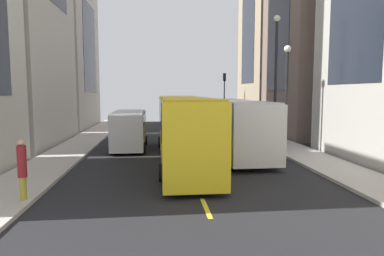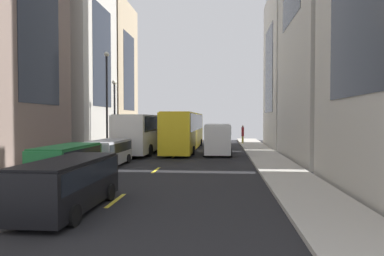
% 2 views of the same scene
% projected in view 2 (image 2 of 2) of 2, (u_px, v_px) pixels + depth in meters
% --- Properties ---
extents(ground_plane, '(41.21, 41.21, 0.00)m').
position_uv_depth(ground_plane, '(174.00, 156.00, 25.69)').
color(ground_plane, black).
extents(sidewalk_west, '(2.70, 44.00, 0.15)m').
position_uv_depth(sidewalk_west, '(87.00, 154.00, 26.40)').
color(sidewalk_west, '#B2ADA3').
rests_on(sidewalk_west, ground).
extents(sidewalk_east, '(2.70, 44.00, 0.15)m').
position_uv_depth(sidewalk_east, '(266.00, 156.00, 24.97)').
color(sidewalk_east, '#B2ADA3').
rests_on(sidewalk_east, ground).
extents(lane_stripe_1, '(0.16, 2.00, 0.01)m').
position_uv_depth(lane_stripe_1, '(116.00, 200.00, 11.76)').
color(lane_stripe_1, yellow).
rests_on(lane_stripe_1, ground).
extents(lane_stripe_2, '(0.16, 2.00, 0.01)m').
position_uv_depth(lane_stripe_2, '(156.00, 170.00, 18.72)').
color(lane_stripe_2, yellow).
rests_on(lane_stripe_2, ground).
extents(lane_stripe_3, '(0.16, 2.00, 0.01)m').
position_uv_depth(lane_stripe_3, '(174.00, 156.00, 25.69)').
color(lane_stripe_3, yellow).
rests_on(lane_stripe_3, ground).
extents(lane_stripe_4, '(0.16, 2.00, 0.01)m').
position_uv_depth(lane_stripe_4, '(185.00, 148.00, 32.65)').
color(lane_stripe_4, yellow).
rests_on(lane_stripe_4, ground).
extents(lane_stripe_5, '(0.16, 2.00, 0.01)m').
position_uv_depth(lane_stripe_5, '(192.00, 143.00, 39.61)').
color(lane_stripe_5, yellow).
rests_on(lane_stripe_5, ground).
extents(lane_stripe_6, '(0.16, 2.00, 0.01)m').
position_uv_depth(lane_stripe_6, '(196.00, 140.00, 46.57)').
color(lane_stripe_6, yellow).
rests_on(lane_stripe_6, ground).
extents(building_west_2, '(7.43, 9.19, 19.22)m').
position_uv_depth(building_west_2, '(69.00, 57.00, 33.99)').
color(building_west_2, '#B7B2A8').
rests_on(building_west_2, ground).
extents(building_west_3, '(7.27, 8.82, 18.69)m').
position_uv_depth(building_west_3, '(103.00, 73.00, 43.52)').
color(building_west_3, tan).
rests_on(building_west_3, ground).
extents(building_east_2, '(8.46, 9.71, 16.46)m').
position_uv_depth(building_east_2, '(309.00, 70.00, 33.92)').
color(building_east_2, beige).
rests_on(building_east_2, ground).
extents(city_bus_white, '(2.80, 12.04, 3.35)m').
position_uv_depth(city_bus_white, '(146.00, 130.00, 29.44)').
color(city_bus_white, silver).
rests_on(city_bus_white, ground).
extents(streetcar_yellow, '(2.70, 14.82, 3.59)m').
position_uv_depth(streetcar_yellow, '(185.00, 128.00, 31.30)').
color(streetcar_yellow, yellow).
rests_on(streetcar_yellow, ground).
extents(delivery_van_white, '(2.25, 5.38, 2.58)m').
position_uv_depth(delivery_van_white, '(218.00, 137.00, 27.00)').
color(delivery_van_white, white).
rests_on(delivery_van_white, ground).
extents(car_green_0, '(1.88, 4.30, 1.74)m').
position_uv_depth(car_green_0, '(67.00, 160.00, 15.30)').
color(car_green_0, '#1E7238').
rests_on(car_green_0, ground).
extents(car_black_1, '(1.92, 4.63, 1.69)m').
position_uv_depth(car_black_1, '(69.00, 180.00, 10.43)').
color(car_black_1, black).
rests_on(car_black_1, ground).
extents(car_silver_2, '(2.08, 4.61, 1.64)m').
position_uv_depth(car_silver_2, '(107.00, 151.00, 20.37)').
color(car_silver_2, '#B7BABF').
rests_on(car_silver_2, ground).
extents(pedestrian_crossing_near, '(0.37, 0.37, 2.18)m').
position_uv_depth(pedestrian_crossing_near, '(131.00, 132.00, 40.99)').
color(pedestrian_crossing_near, gray).
rests_on(pedestrian_crossing_near, ground).
extents(pedestrian_waiting_curb, '(0.31, 0.31, 2.11)m').
position_uv_depth(pedestrian_waiting_curb, '(243.00, 134.00, 37.90)').
color(pedestrian_waiting_curb, gold).
rests_on(pedestrian_waiting_curb, ground).
extents(streetlamp_near, '(0.44, 0.44, 6.57)m').
position_uv_depth(streetlamp_near, '(115.00, 106.00, 30.44)').
color(streetlamp_near, black).
rests_on(streetlamp_near, ground).
extents(streetlamp_far, '(0.44, 0.44, 8.83)m').
position_uv_depth(streetlamp_far, '(107.00, 92.00, 28.40)').
color(streetlamp_far, black).
rests_on(streetlamp_far, ground).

